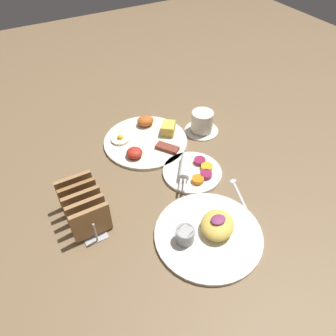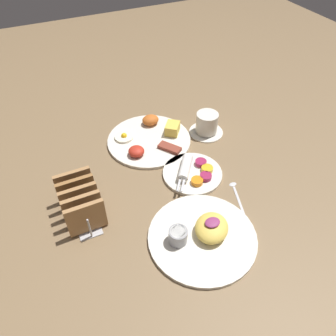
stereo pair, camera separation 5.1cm
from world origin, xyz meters
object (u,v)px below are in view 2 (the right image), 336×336
at_px(toast_rack, 80,202).
at_px(coffee_cup, 207,124).
at_px(plate_condiments, 192,172).
at_px(plate_foreground, 203,234).
at_px(plate_breakfast, 150,138).

height_order(toast_rack, coffee_cup, toast_rack).
distance_m(plate_condiments, plate_foreground, 0.23).
xyz_separation_m(plate_breakfast, toast_rack, (-0.29, -0.21, 0.04)).
bearing_deg(toast_rack, plate_breakfast, 36.68).
bearing_deg(coffee_cup, plate_breakfast, 168.05).
bearing_deg(plate_breakfast, toast_rack, -143.32).
relative_size(plate_breakfast, plate_foreground, 1.02).
relative_size(plate_condiments, plate_foreground, 0.65).
height_order(plate_breakfast, plate_foreground, plate_foreground).
height_order(plate_breakfast, toast_rack, toast_rack).
distance_m(plate_breakfast, toast_rack, 0.36).
bearing_deg(coffee_cup, plate_foreground, -120.93).
bearing_deg(plate_condiments, toast_rack, -179.07).
bearing_deg(plate_foreground, toast_rack, 141.11).
relative_size(plate_foreground, toast_rack, 1.56).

